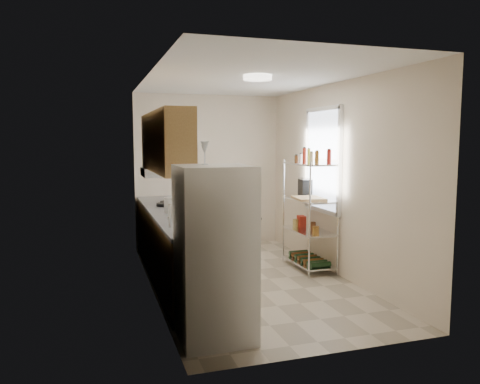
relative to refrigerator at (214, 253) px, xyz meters
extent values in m
cube|color=beige|center=(0.87, 1.58, -0.81)|extent=(2.50, 4.40, 0.01)
cube|color=white|center=(0.87, 1.58, 1.80)|extent=(2.50, 4.40, 0.01)
cube|color=#EFDFC7|center=(0.87, 3.79, 0.50)|extent=(2.50, 0.01, 2.60)
cube|color=#EFDFC7|center=(0.87, -0.62, 0.50)|extent=(2.50, 0.01, 2.60)
cube|color=#EFDFC7|center=(-0.38, 1.58, 0.50)|extent=(0.01, 4.40, 2.60)
cube|color=#EFDFC7|center=(2.12, 1.58, 0.50)|extent=(0.01, 4.40, 2.60)
cube|color=tan|center=(-0.05, 2.02, -0.37)|extent=(0.60, 3.48, 0.86)
cube|color=gray|center=(-0.03, 2.02, 0.08)|extent=(0.63, 3.51, 0.04)
cube|color=#B7BABC|center=(-0.07, 0.88, 0.07)|extent=(0.52, 0.44, 0.04)
cube|color=#B7BABC|center=(0.23, 3.38, -0.34)|extent=(0.01, 0.55, 0.72)
cube|color=tan|center=(-0.18, 1.68, 1.01)|extent=(0.33, 2.20, 0.72)
cube|color=#B7BABC|center=(-0.13, 2.48, 0.59)|extent=(0.50, 0.60, 0.12)
cube|color=white|center=(2.10, 1.93, 0.75)|extent=(0.06, 1.00, 1.46)
cube|color=silver|center=(1.88, 1.88, -0.70)|extent=(0.45, 0.90, 0.02)
cube|color=silver|center=(1.88, 1.88, -0.25)|extent=(0.45, 0.90, 0.02)
cube|color=silver|center=(1.88, 1.88, 0.20)|extent=(0.45, 0.90, 0.02)
cube|color=silver|center=(1.88, 1.88, 0.70)|extent=(0.45, 0.90, 0.02)
cylinder|color=silver|center=(1.66, 1.44, -0.03)|extent=(0.02, 0.02, 1.55)
cylinder|color=silver|center=(1.66, 2.32, -0.03)|extent=(0.02, 0.02, 1.55)
cylinder|color=silver|center=(2.09, 1.44, -0.03)|extent=(0.02, 0.02, 1.55)
cylinder|color=silver|center=(2.09, 2.32, -0.03)|extent=(0.02, 0.02, 1.55)
cylinder|color=white|center=(0.87, 1.28, 1.77)|extent=(0.34, 0.34, 0.05)
cube|color=white|center=(0.00, 0.00, 0.00)|extent=(0.66, 0.66, 1.61)
cylinder|color=silver|center=(-0.05, 1.90, 0.20)|extent=(0.25, 0.25, 0.20)
cylinder|color=black|center=(-0.07, 2.53, 0.12)|extent=(0.32, 0.32, 0.04)
cylinder|color=black|center=(0.00, 2.75, 0.12)|extent=(0.25, 0.25, 0.04)
cube|color=tan|center=(1.81, 1.79, 0.22)|extent=(0.42, 0.51, 0.03)
cube|color=black|center=(1.95, 2.19, 0.34)|extent=(0.17, 0.24, 0.26)
cube|color=maroon|center=(1.87, 2.15, -0.16)|extent=(0.12, 0.15, 0.16)
camera|label=1|loc=(-1.04, -4.05, 1.03)|focal=35.00mm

